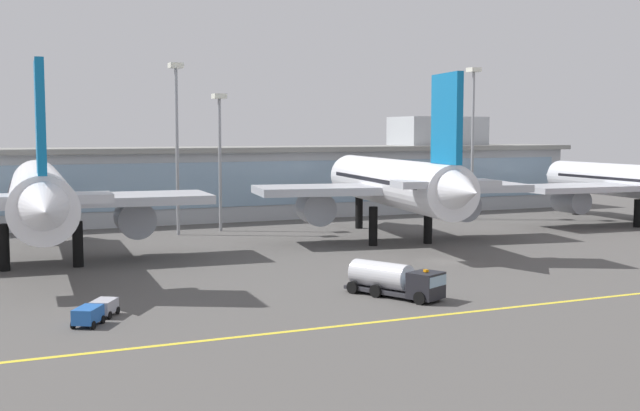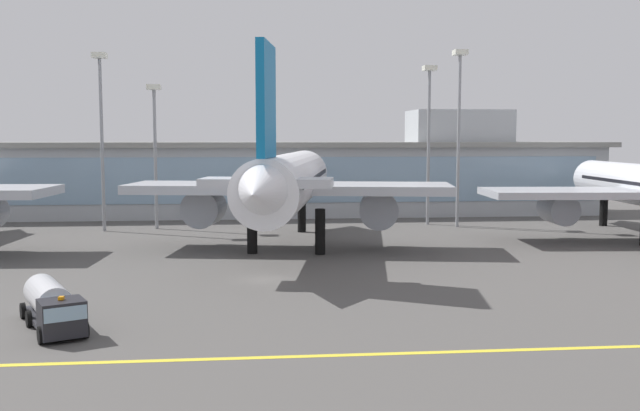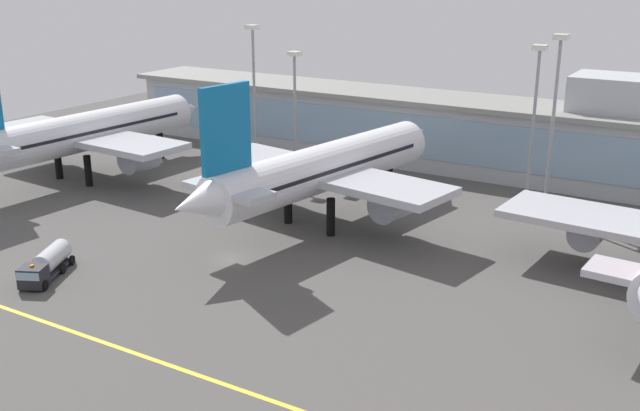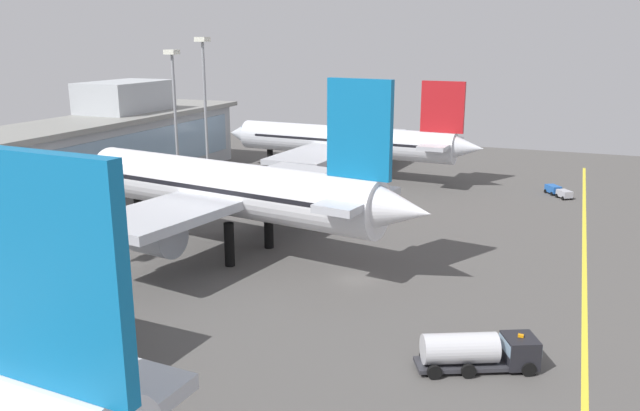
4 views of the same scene
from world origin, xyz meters
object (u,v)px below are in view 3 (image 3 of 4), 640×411
(apron_light_mast_east, at_px, (254,76))
(airliner_near_right, at_px, (323,169))
(airliner_near_left, at_px, (85,133))
(fuel_tanker_truck, at_px, (46,265))
(apron_light_mast_centre, at_px, (295,92))
(apron_light_mast_far_east, at_px, (535,102))
(apron_light_mast_west, at_px, (555,101))

(apron_light_mast_east, bearing_deg, airliner_near_right, -37.16)
(airliner_near_left, distance_m, airliner_near_right, 43.18)
(airliner_near_left, xyz_separation_m, fuel_tanker_truck, (26.23, -30.47, -5.88))
(fuel_tanker_truck, bearing_deg, airliner_near_left, -164.72)
(apron_light_mast_centre, bearing_deg, fuel_tanker_truck, -89.88)
(apron_light_mast_centre, bearing_deg, apron_light_mast_far_east, 1.75)
(airliner_near_left, relative_size, airliner_near_right, 1.04)
(fuel_tanker_truck, xyz_separation_m, apron_light_mast_west, (41.29, 48.61, 14.32))
(apron_light_mast_centre, bearing_deg, apron_light_mast_west, -2.94)
(fuel_tanker_truck, relative_size, apron_light_mast_east, 0.39)
(airliner_near_right, bearing_deg, apron_light_mast_west, -44.51)
(apron_light_mast_east, distance_m, apron_light_mast_far_east, 44.74)
(fuel_tanker_truck, bearing_deg, airliner_near_right, 125.84)
(fuel_tanker_truck, height_order, apron_light_mast_centre, apron_light_mast_centre)
(apron_light_mast_east, relative_size, apron_light_mast_far_east, 1.04)
(fuel_tanker_truck, xyz_separation_m, apron_light_mast_east, (-6.72, 48.88, 13.83))
(airliner_near_left, xyz_separation_m, apron_light_mast_west, (67.52, 18.14, 8.44))
(apron_light_mast_west, bearing_deg, fuel_tanker_truck, -130.34)
(airliner_near_left, relative_size, fuel_tanker_truck, 5.47)
(airliner_near_right, height_order, apron_light_mast_far_east, apron_light_mast_far_east)
(apron_light_mast_west, bearing_deg, apron_light_mast_centre, 177.06)
(apron_light_mast_west, height_order, apron_light_mast_far_east, apron_light_mast_west)
(fuel_tanker_truck, xyz_separation_m, apron_light_mast_centre, (-0.11, 50.73, 11.63))
(airliner_near_right, bearing_deg, airliner_near_left, 100.11)
(airliner_near_left, distance_m, apron_light_mast_far_east, 68.03)
(apron_light_mast_east, bearing_deg, airliner_near_left, -136.66)
(apron_light_mast_west, bearing_deg, apron_light_mast_far_east, 135.80)
(fuel_tanker_truck, bearing_deg, apron_light_mast_west, 114.22)
(airliner_near_left, distance_m, apron_light_mast_centre, 33.56)
(airliner_near_left, height_order, apron_light_mast_far_east, apron_light_mast_far_east)
(fuel_tanker_truck, height_order, apron_light_mast_far_east, apron_light_mast_far_east)
(apron_light_mast_east, height_order, apron_light_mast_far_east, apron_light_mast_east)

